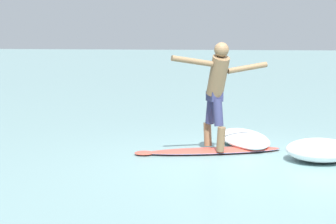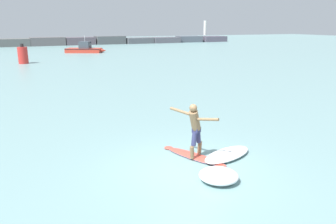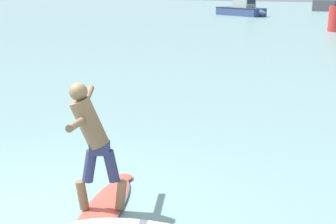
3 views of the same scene
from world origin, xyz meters
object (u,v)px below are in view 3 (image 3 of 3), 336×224
(surfer, at_px, (92,136))
(channel_marker_buoy, at_px, (336,19))
(surfboard, at_px, (103,209))
(fishing_boat_near_jetty, at_px, (242,9))

(surfer, distance_m, channel_marker_buoy, 30.63)
(surfboard, bearing_deg, fishing_boat_near_jetty, 112.96)
(surfboard, height_order, channel_marker_buoy, channel_marker_buoy)
(fishing_boat_near_jetty, bearing_deg, surfboard, -67.04)
(fishing_boat_near_jetty, bearing_deg, surfer, -67.16)
(surfer, bearing_deg, surfboard, 55.83)
(channel_marker_buoy, bearing_deg, surfer, -80.95)
(surfboard, height_order, surfer, surfer)
(surfboard, relative_size, fishing_boat_near_jetty, 0.33)
(surfboard, bearing_deg, surfer, -124.17)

